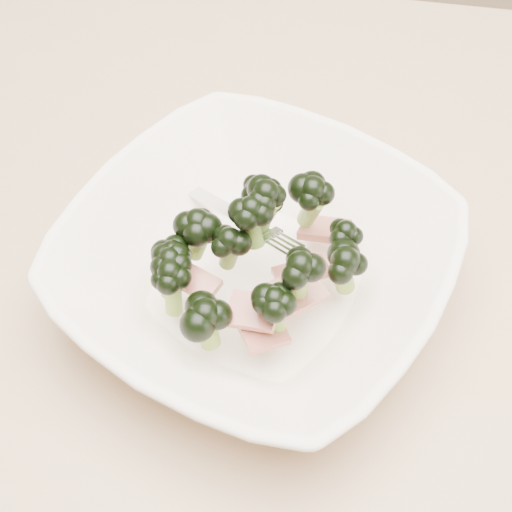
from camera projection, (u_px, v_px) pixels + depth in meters
name	position (u px, v px, depth m)	size (l,w,h in m)	color
ground	(280.00, 497.00, 1.27)	(4.00, 4.00, 0.00)	tan
dining_table	(297.00, 295.00, 0.75)	(1.20, 0.80, 0.75)	tan
broccoli_dish	(256.00, 263.00, 0.60)	(0.41, 0.41, 0.13)	white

